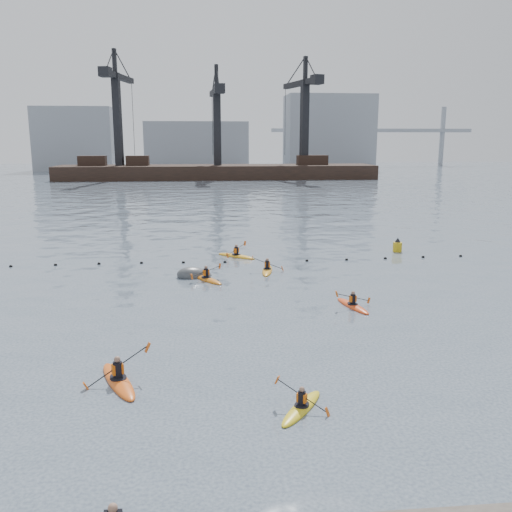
# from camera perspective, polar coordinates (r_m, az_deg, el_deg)

# --- Properties ---
(ground) EXTENTS (400.00, 400.00, 0.00)m
(ground) POSITION_cam_1_polar(r_m,az_deg,el_deg) (18.45, 6.22, -16.08)
(ground) COLOR #384152
(ground) RESTS_ON ground
(float_line) EXTENTS (33.24, 0.73, 0.24)m
(float_line) POSITION_cam_1_polar(r_m,az_deg,el_deg) (39.51, -1.12, -0.57)
(float_line) COLOR black
(float_line) RESTS_ON ground
(barge_pier) EXTENTS (72.00, 19.30, 29.50)m
(barge_pier) POSITION_cam_1_polar(r_m,az_deg,el_deg) (126.12, -4.15, 8.97)
(barge_pier) COLOR black
(barge_pier) RESTS_ON ground
(skyline) EXTENTS (141.00, 28.00, 22.00)m
(skyline) POSITION_cam_1_polar(r_m,az_deg,el_deg) (166.28, -3.71, 12.26)
(skyline) COLOR gray
(skyline) RESTS_ON ground
(kayaker_0) EXTENTS (2.38, 3.59, 1.46)m
(kayaker_0) POSITION_cam_1_polar(r_m,az_deg,el_deg) (20.93, -14.29, -12.50)
(kayaker_0) COLOR #E85915
(kayaker_0) RESTS_ON ground
(kayaker_1) EXTENTS (2.06, 2.66, 1.10)m
(kayaker_1) POSITION_cam_1_polar(r_m,az_deg,el_deg) (18.58, 4.82, -15.54)
(kayaker_1) COLOR yellow
(kayaker_1) RESTS_ON ground
(kayaker_2) EXTENTS (2.35, 3.15, 1.06)m
(kayaker_2) POSITION_cam_1_polar(r_m,az_deg,el_deg) (34.54, -5.27, -2.36)
(kayaker_2) COLOR #C26512
(kayaker_2) RESTS_ON ground
(kayaker_3) EXTENTS (2.20, 3.28, 1.19)m
(kayaker_3) POSITION_cam_1_polar(r_m,az_deg,el_deg) (36.67, 1.19, -1.46)
(kayaker_3) COLOR orange
(kayaker_3) RESTS_ON ground
(kayaker_4) EXTENTS (2.07, 3.14, 1.10)m
(kayaker_4) POSITION_cam_1_polar(r_m,az_deg,el_deg) (29.39, 10.14, -5.11)
(kayaker_4) COLOR #E04215
(kayaker_4) RESTS_ON ground
(kayaker_5) EXTENTS (3.06, 2.78, 1.19)m
(kayaker_5) POSITION_cam_1_polar(r_m,az_deg,el_deg) (41.17, -2.08, 0.05)
(kayaker_5) COLOR gold
(kayaker_5) RESTS_ON ground
(mooring_buoy) EXTENTS (2.91, 2.10, 1.69)m
(mooring_buoy) POSITION_cam_1_polar(r_m,az_deg,el_deg) (35.53, -6.45, -2.14)
(mooring_buoy) COLOR #3E4143
(mooring_buoy) RESTS_ON ground
(nav_buoy) EXTENTS (0.71, 0.71, 1.29)m
(nav_buoy) POSITION_cam_1_polar(r_m,az_deg,el_deg) (44.50, 14.66, 0.94)
(nav_buoy) COLOR gold
(nav_buoy) RESTS_ON ground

